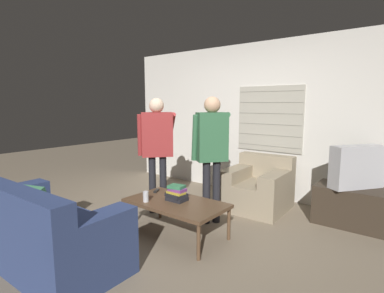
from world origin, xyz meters
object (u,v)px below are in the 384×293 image
(soda_can, at_px, (146,197))
(tv, at_px, (357,167))
(couch_blue, at_px, (41,232))
(coffee_table, at_px, (176,204))
(person_right_standing, at_px, (212,144))
(person_left_standing, at_px, (157,141))
(spare_remote, at_px, (156,191))
(book_stack, at_px, (177,194))
(armchair_beige, at_px, (258,188))

(soda_can, bearing_deg, tv, 44.83)
(couch_blue, height_order, coffee_table, couch_blue)
(person_right_standing, bearing_deg, person_left_standing, 138.32)
(soda_can, xyz_separation_m, spare_remote, (-0.18, 0.36, -0.05))
(couch_blue, xyz_separation_m, spare_remote, (0.17, 1.41, 0.11))
(book_stack, height_order, soda_can, book_stack)
(coffee_table, relative_size, person_left_standing, 0.72)
(person_left_standing, xyz_separation_m, spare_remote, (0.27, -0.30, -0.60))
(couch_blue, xyz_separation_m, person_right_standing, (0.72, 1.87, 0.72))
(person_left_standing, xyz_separation_m, book_stack, (0.70, -0.40, -0.53))
(soda_can, bearing_deg, spare_remote, 117.06)
(coffee_table, bearing_deg, person_left_standing, 148.94)
(coffee_table, bearing_deg, armchair_beige, 77.17)
(tv, relative_size, person_right_standing, 0.41)
(tv, height_order, person_left_standing, person_left_standing)
(tv, distance_m, spare_remote, 2.56)
(person_right_standing, distance_m, spare_remote, 0.94)
(person_left_standing, height_order, soda_can, person_left_standing)
(person_left_standing, bearing_deg, soda_can, -104.21)
(soda_can, bearing_deg, person_right_standing, 65.96)
(couch_blue, relative_size, soda_can, 14.05)
(armchair_beige, distance_m, spare_remote, 1.57)
(couch_blue, bearing_deg, person_left_standing, 91.55)
(coffee_table, distance_m, person_left_standing, 1.07)
(coffee_table, bearing_deg, spare_remote, 163.38)
(person_right_standing, height_order, soda_can, person_right_standing)
(tv, distance_m, person_left_standing, 2.62)
(person_right_standing, bearing_deg, couch_blue, -163.50)
(coffee_table, bearing_deg, tv, 45.75)
(person_left_standing, height_order, person_right_standing, person_right_standing)
(couch_blue, distance_m, armchair_beige, 2.92)
(coffee_table, relative_size, spare_remote, 8.76)
(couch_blue, xyz_separation_m, soda_can, (0.35, 1.06, 0.16))
(person_right_standing, distance_m, soda_can, 1.05)
(armchair_beige, height_order, book_stack, armchair_beige)
(person_right_standing, bearing_deg, tv, -17.92)
(book_stack, relative_size, spare_remote, 1.85)
(coffee_table, distance_m, soda_can, 0.37)
(spare_remote, bearing_deg, soda_can, -89.06)
(couch_blue, bearing_deg, soda_can, 69.72)
(tv, relative_size, person_left_standing, 0.41)
(tv, relative_size, spare_remote, 5.01)
(coffee_table, distance_m, book_stack, 0.13)
(book_stack, bearing_deg, tv, 44.56)
(couch_blue, distance_m, book_stack, 1.46)
(tv, bearing_deg, coffee_table, -7.93)
(couch_blue, height_order, armchair_beige, couch_blue)
(couch_blue, bearing_deg, tv, 50.83)
(book_stack, bearing_deg, person_left_standing, 150.56)
(soda_can, bearing_deg, couch_blue, -108.40)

